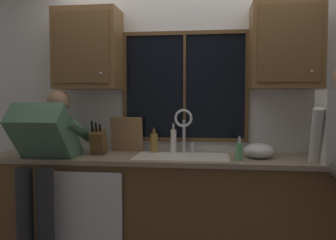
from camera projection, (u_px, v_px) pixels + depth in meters
back_wall at (188, 113)px, 3.39m from camera, size 5.75×0.12×2.55m
window_glass at (185, 87)px, 3.31m from camera, size 1.10×0.02×0.95m
window_frame_top at (185, 33)px, 3.27m from camera, size 1.17×0.02×0.04m
window_frame_bottom at (184, 140)px, 3.33m from camera, size 1.17×0.02×0.04m
window_frame_left at (125, 87)px, 3.37m from camera, size 0.03×0.02×0.95m
window_frame_right at (247, 86)px, 3.23m from camera, size 0.03×0.02×0.95m
window_mullion_center at (185, 87)px, 3.30m from camera, size 0.02×0.02×0.95m
lower_cabinet_run at (184, 211)px, 3.09m from camera, size 3.35×0.58×0.88m
countertop at (184, 159)px, 3.04m from camera, size 3.41×0.62×0.04m
dishwasher_front at (86, 217)px, 2.87m from camera, size 0.60×0.02×0.74m
upper_cabinet_left at (88, 50)px, 3.24m from camera, size 0.58×0.36×0.72m
upper_cabinet_right at (286, 46)px, 3.02m from camera, size 0.58×0.36×0.72m
sink at (182, 168)px, 3.06m from camera, size 0.80×0.46×0.21m
faucet at (184, 125)px, 3.22m from camera, size 0.18×0.09×0.40m
person_standing at (45, 157)px, 2.91m from camera, size 0.53×0.72×1.49m
knife_block at (98, 142)px, 3.15m from camera, size 0.12×0.18×0.32m
cutting_board at (127, 134)px, 3.33m from camera, size 0.30×0.09×0.33m
mixing_bowl at (259, 151)px, 2.98m from camera, size 0.26×0.26×0.13m
soap_dispenser at (239, 151)px, 2.85m from camera, size 0.06×0.07×0.20m
bottle_green_glass at (173, 140)px, 3.24m from camera, size 0.05×0.05×0.28m
bottle_tall_clear at (154, 142)px, 3.28m from camera, size 0.07×0.07×0.23m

